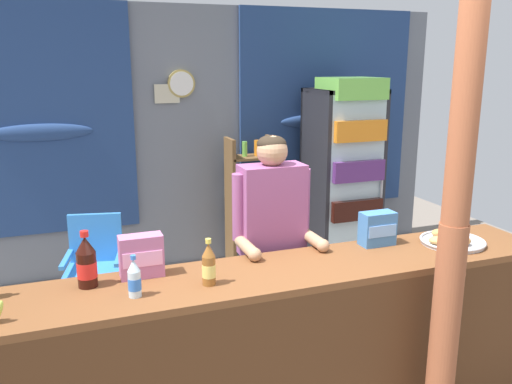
{
  "coord_description": "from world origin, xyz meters",
  "views": [
    {
      "loc": [
        -1.18,
        -2.15,
        2.05
      ],
      "look_at": [
        -0.05,
        0.87,
        1.26
      ],
      "focal_mm": 37.52,
      "sensor_mm": 36.0,
      "label": 1
    }
  ],
  "objects_px": {
    "stall_counter": "(298,337)",
    "timber_post": "(454,234)",
    "soda_bottle_iced_tea": "(209,265)",
    "pastry_tray": "(452,241)",
    "drink_fridge": "(344,165)",
    "snack_box_biscuit": "(377,229)",
    "soda_bottle_cola": "(87,263)",
    "bottle_shelf_rack": "(251,200)",
    "shopkeeper": "(272,231)",
    "plastic_lawn_chair": "(95,262)",
    "soda_bottle_water": "(134,279)",
    "snack_box_wafer": "(141,256)"
  },
  "relations": [
    {
      "from": "bottle_shelf_rack",
      "to": "timber_post",
      "type": "bearing_deg",
      "value": -88.79
    },
    {
      "from": "soda_bottle_iced_tea",
      "to": "pastry_tray",
      "type": "relative_size",
      "value": 0.62
    },
    {
      "from": "timber_post",
      "to": "soda_bottle_cola",
      "type": "height_order",
      "value": "timber_post"
    },
    {
      "from": "bottle_shelf_rack",
      "to": "pastry_tray",
      "type": "distance_m",
      "value": 2.45
    },
    {
      "from": "drink_fridge",
      "to": "soda_bottle_cola",
      "type": "xyz_separation_m",
      "value": [
        -2.58,
        -1.98,
        0.03
      ]
    },
    {
      "from": "shopkeeper",
      "to": "soda_bottle_water",
      "type": "relative_size",
      "value": 7.68
    },
    {
      "from": "shopkeeper",
      "to": "soda_bottle_iced_tea",
      "type": "distance_m",
      "value": 0.74
    },
    {
      "from": "stall_counter",
      "to": "soda_bottle_water",
      "type": "bearing_deg",
      "value": 177.33
    },
    {
      "from": "soda_bottle_iced_tea",
      "to": "snack_box_wafer",
      "type": "relative_size",
      "value": 1.09
    },
    {
      "from": "snack_box_biscuit",
      "to": "pastry_tray",
      "type": "xyz_separation_m",
      "value": [
        0.44,
        -0.15,
        -0.08
      ]
    },
    {
      "from": "soda_bottle_cola",
      "to": "pastry_tray",
      "type": "distance_m",
      "value": 2.17
    },
    {
      "from": "timber_post",
      "to": "pastry_tray",
      "type": "height_order",
      "value": "timber_post"
    },
    {
      "from": "soda_bottle_water",
      "to": "soda_bottle_iced_tea",
      "type": "bearing_deg",
      "value": 1.83
    },
    {
      "from": "bottle_shelf_rack",
      "to": "soda_bottle_cola",
      "type": "xyz_separation_m",
      "value": [
        -1.7,
        -2.27,
        0.38
      ]
    },
    {
      "from": "drink_fridge",
      "to": "pastry_tray",
      "type": "relative_size",
      "value": 4.81
    },
    {
      "from": "soda_bottle_iced_tea",
      "to": "stall_counter",
      "type": "bearing_deg",
      "value": -6.16
    },
    {
      "from": "soda_bottle_water",
      "to": "soda_bottle_cola",
      "type": "bearing_deg",
      "value": 135.23
    },
    {
      "from": "shopkeeper",
      "to": "snack_box_biscuit",
      "type": "xyz_separation_m",
      "value": [
        0.59,
        -0.27,
        0.03
      ]
    },
    {
      "from": "pastry_tray",
      "to": "shopkeeper",
      "type": "bearing_deg",
      "value": 157.79
    },
    {
      "from": "snack_box_biscuit",
      "to": "soda_bottle_cola",
      "type": "bearing_deg",
      "value": -178.83
    },
    {
      "from": "soda_bottle_cola",
      "to": "snack_box_biscuit",
      "type": "relative_size",
      "value": 1.38
    },
    {
      "from": "plastic_lawn_chair",
      "to": "snack_box_biscuit",
      "type": "height_order",
      "value": "snack_box_biscuit"
    },
    {
      "from": "bottle_shelf_rack",
      "to": "shopkeeper",
      "type": "relative_size",
      "value": 0.82
    },
    {
      "from": "pastry_tray",
      "to": "soda_bottle_cola",
      "type": "bearing_deg",
      "value": 176.88
    },
    {
      "from": "soda_bottle_water",
      "to": "pastry_tray",
      "type": "distance_m",
      "value": 1.96
    },
    {
      "from": "snack_box_wafer",
      "to": "snack_box_biscuit",
      "type": "bearing_deg",
      "value": -0.08
    },
    {
      "from": "timber_post",
      "to": "bottle_shelf_rack",
      "type": "distance_m",
      "value": 2.9
    },
    {
      "from": "plastic_lawn_chair",
      "to": "soda_bottle_cola",
      "type": "height_order",
      "value": "soda_bottle_cola"
    },
    {
      "from": "pastry_tray",
      "to": "drink_fridge",
      "type": "bearing_deg",
      "value": 78.62
    },
    {
      "from": "soda_bottle_cola",
      "to": "soda_bottle_iced_tea",
      "type": "bearing_deg",
      "value": -18.36
    },
    {
      "from": "shopkeeper",
      "to": "pastry_tray",
      "type": "bearing_deg",
      "value": -22.21
    },
    {
      "from": "soda_bottle_water",
      "to": "snack_box_wafer",
      "type": "distance_m",
      "value": 0.25
    },
    {
      "from": "soda_bottle_water",
      "to": "stall_counter",
      "type": "bearing_deg",
      "value": -2.67
    },
    {
      "from": "bottle_shelf_rack",
      "to": "pastry_tray",
      "type": "xyz_separation_m",
      "value": [
        0.46,
        -2.39,
        0.28
      ]
    },
    {
      "from": "snack_box_wafer",
      "to": "soda_bottle_cola",
      "type": "bearing_deg",
      "value": -172.38
    },
    {
      "from": "plastic_lawn_chair",
      "to": "snack_box_wafer",
      "type": "height_order",
      "value": "snack_box_wafer"
    },
    {
      "from": "soda_bottle_water",
      "to": "pastry_tray",
      "type": "relative_size",
      "value": 0.53
    },
    {
      "from": "soda_bottle_cola",
      "to": "drink_fridge",
      "type": "bearing_deg",
      "value": 37.47
    },
    {
      "from": "soda_bottle_cola",
      "to": "snack_box_wafer",
      "type": "bearing_deg",
      "value": 7.62
    },
    {
      "from": "stall_counter",
      "to": "timber_post",
      "type": "xyz_separation_m",
      "value": [
        0.7,
        -0.34,
        0.62
      ]
    },
    {
      "from": "shopkeeper",
      "to": "pastry_tray",
      "type": "relative_size",
      "value": 4.09
    },
    {
      "from": "plastic_lawn_chair",
      "to": "shopkeeper",
      "type": "xyz_separation_m",
      "value": [
        1.02,
        -1.24,
        0.53
      ]
    },
    {
      "from": "shopkeeper",
      "to": "snack_box_biscuit",
      "type": "relative_size",
      "value": 7.63
    },
    {
      "from": "snack_box_wafer",
      "to": "soda_bottle_water",
      "type": "bearing_deg",
      "value": -106.29
    },
    {
      "from": "snack_box_biscuit",
      "to": "pastry_tray",
      "type": "distance_m",
      "value": 0.48
    },
    {
      "from": "soda_bottle_water",
      "to": "snack_box_biscuit",
      "type": "xyz_separation_m",
      "value": [
        1.51,
        0.24,
        0.01
      ]
    },
    {
      "from": "drink_fridge",
      "to": "snack_box_biscuit",
      "type": "xyz_separation_m",
      "value": [
        -0.87,
        -1.95,
        0.01
      ]
    },
    {
      "from": "drink_fridge",
      "to": "snack_box_wafer",
      "type": "relative_size",
      "value": 8.41
    },
    {
      "from": "plastic_lawn_chair",
      "to": "snack_box_biscuit",
      "type": "distance_m",
      "value": 2.28
    },
    {
      "from": "soda_bottle_cola",
      "to": "pastry_tray",
      "type": "height_order",
      "value": "soda_bottle_cola"
    }
  ]
}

